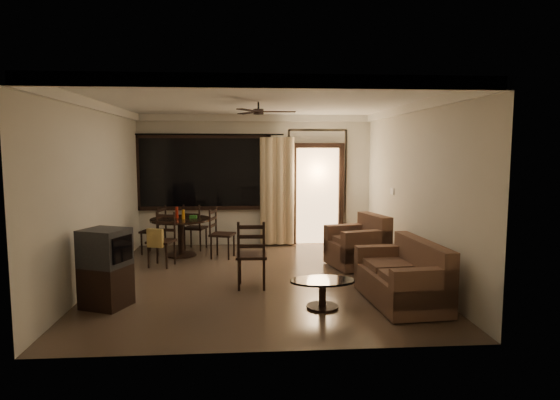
{
  "coord_description": "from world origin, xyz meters",
  "views": [
    {
      "loc": [
        -0.19,
        -7.35,
        2.08
      ],
      "look_at": [
        0.35,
        0.2,
        1.25
      ],
      "focal_mm": 30.0,
      "sensor_mm": 36.0,
      "label": 1
    }
  ],
  "objects": [
    {
      "name": "dining_chair_east",
      "position": [
        -0.67,
        1.5,
        0.28
      ],
      "size": [
        0.52,
        0.52,
        0.95
      ],
      "rotation": [
        0.0,
        0.0,
        1.3
      ],
      "color": "black",
      "rests_on": "ground"
    },
    {
      "name": "dining_table",
      "position": [
        -1.47,
        1.73,
        0.58
      ],
      "size": [
        1.17,
        1.17,
        0.95
      ],
      "rotation": [
        0.0,
        0.0,
        -0.27
      ],
      "color": "black",
      "rests_on": "ground"
    },
    {
      "name": "side_chair",
      "position": [
        -0.13,
        -0.48,
        0.31
      ],
      "size": [
        0.47,
        0.47,
        1.03
      ],
      "rotation": [
        0.0,
        0.0,
        3.11
      ],
      "color": "black",
      "rests_on": "ground"
    },
    {
      "name": "dining_chair_north",
      "position": [
        -1.26,
        2.29,
        0.28
      ],
      "size": [
        0.52,
        0.52,
        0.95
      ],
      "rotation": [
        0.0,
        0.0,
        2.87
      ],
      "color": "black",
      "rests_on": "ground"
    },
    {
      "name": "coffee_table",
      "position": [
        0.79,
        -1.46,
        0.25
      ],
      "size": [
        0.86,
        0.51,
        0.38
      ],
      "rotation": [
        0.0,
        0.0,
        -0.27
      ],
      "color": "black",
      "rests_on": "ground"
    },
    {
      "name": "ground",
      "position": [
        0.0,
        0.0,
        0.0
      ],
      "size": [
        5.5,
        5.5,
        0.0
      ],
      "primitive_type": "plane",
      "color": "#7F6651",
      "rests_on": "ground"
    },
    {
      "name": "tv_cabinet",
      "position": [
        -2.05,
        -1.21,
        0.52
      ],
      "size": [
        0.69,
        0.66,
        1.04
      ],
      "rotation": [
        0.0,
        0.0,
        -0.4
      ],
      "color": "black",
      "rests_on": "ground"
    },
    {
      "name": "sofa",
      "position": [
        1.93,
        -1.33,
        0.33
      ],
      "size": [
        0.93,
        1.6,
        0.82
      ],
      "rotation": [
        0.0,
        0.0,
        0.07
      ],
      "color": "#3F281D",
      "rests_on": "ground"
    },
    {
      "name": "armchair",
      "position": [
        1.8,
        0.64,
        0.37
      ],
      "size": [
        1.08,
        1.08,
        0.9
      ],
      "rotation": [
        0.0,
        0.0,
        0.25
      ],
      "color": "#3F281D",
      "rests_on": "ground"
    },
    {
      "name": "room_shell",
      "position": [
        0.59,
        1.77,
        1.83
      ],
      "size": [
        5.5,
        6.7,
        5.5
      ],
      "color": "beige",
      "rests_on": "ground"
    },
    {
      "name": "dining_chair_south",
      "position": [
        -1.71,
        0.9,
        0.31
      ],
      "size": [
        0.52,
        0.56,
        0.95
      ],
      "rotation": [
        0.0,
        0.0,
        -0.27
      ],
      "color": "black",
      "rests_on": "ground"
    },
    {
      "name": "dining_chair_west",
      "position": [
        -2.04,
        1.95,
        0.28
      ],
      "size": [
        0.52,
        0.52,
        0.95
      ],
      "rotation": [
        0.0,
        0.0,
        -1.84
      ],
      "color": "black",
      "rests_on": "ground"
    }
  ]
}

